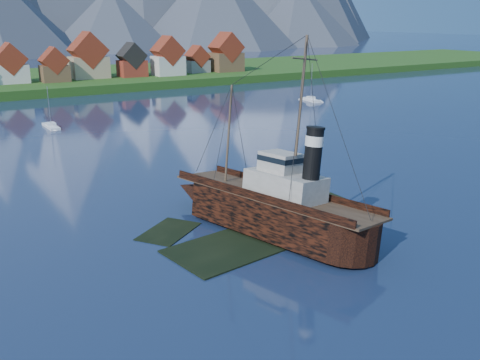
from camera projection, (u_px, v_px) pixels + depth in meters
ground at (256, 233)px, 65.50m from camera, size 1400.00×1400.00×0.00m
shoal at (259, 227)px, 68.24m from camera, size 31.71×21.24×1.14m
shore_bank at (11, 86)px, 203.80m from camera, size 600.00×80.00×3.20m
seawall at (32, 99)px, 172.89m from camera, size 600.00×2.50×2.00m
tugboat_wreck at (264, 205)px, 66.06m from camera, size 7.29×31.43×24.90m
sailboat_d at (311, 100)px, 167.87m from camera, size 3.94×9.16×12.14m
sailboat_e at (51, 127)px, 127.52m from camera, size 2.40×8.89×10.26m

